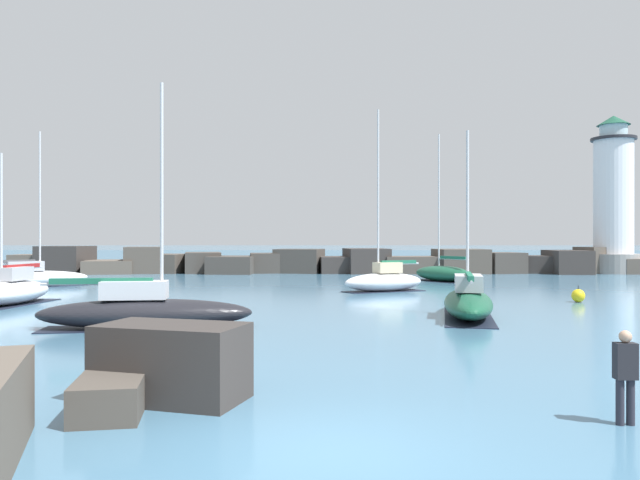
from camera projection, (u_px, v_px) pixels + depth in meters
ground_plane at (330, 449)px, 9.40m from camera, size 600.00×600.00×0.00m
open_sea_beyond at (326, 256)px, 118.05m from camera, size 400.00×116.00×0.01m
breakwater_jetty at (324, 262)px, 58.19m from camera, size 58.75×6.88×2.52m
lighthouse at (613, 204)px, 57.77m from camera, size 4.69×4.69×14.62m
foreground_rocks at (221, 405)px, 9.82m from camera, size 21.24×8.89×1.50m
sailboat_moored_0 at (443, 273)px, 46.55m from camera, size 4.69×5.59×11.08m
sailboat_moored_1 at (144, 311)px, 22.08m from camera, size 7.70×2.75×8.74m
sailboat_moored_2 at (30, 277)px, 41.33m from camera, size 6.99×5.91×10.39m
sailboat_moored_3 at (468, 301)px, 25.45m from camera, size 3.27×7.65×7.71m
sailboat_moored_4 at (8, 291)px, 30.09m from camera, size 3.01×6.24×7.26m
sailboat_moored_5 at (384, 280)px, 37.71m from camera, size 5.48×3.84×10.98m
mooring_buoy_orange_near at (376, 280)px, 44.37m from camera, size 0.53×0.53×0.73m
mooring_buoy_far_side at (578, 296)px, 31.24m from camera, size 0.66×0.66×0.86m
person_on_rocks at (625, 372)px, 10.63m from camera, size 0.36×0.22×1.62m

